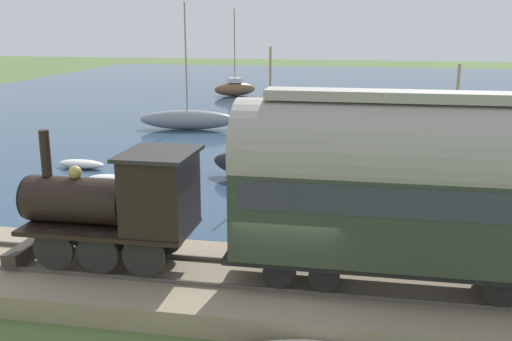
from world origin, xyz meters
TOP-DOWN VIEW (x-y plane):
  - ground_plane at (0.00, 0.00)m, footprint 200.00×200.00m
  - harbor_water at (43.08, 0.00)m, footprint 80.00×80.00m
  - rail_embankment at (0.47, 0.00)m, footprint 4.62×56.00m
  - steam_locomotive at (0.47, 4.55)m, footprint 2.21×5.10m
  - passenger_coach at (0.47, -2.94)m, footprint 2.56×8.97m
  - sailboat_navy at (7.78, -4.76)m, footprint 2.38×3.99m
  - sailboat_brown at (42.93, 11.08)m, footprint 3.16×4.25m
  - sailboat_black at (11.68, 2.42)m, footprint 3.81×6.28m
  - sailboat_gray at (24.28, 10.10)m, footprint 2.00×6.53m
  - rowboat_far_out at (12.83, 12.05)m, footprint 0.94×2.45m
  - rowboat_mid_harbor at (10.63, 9.60)m, footprint 0.97×1.94m

SIDE VIEW (x-z plane):
  - ground_plane at x=0.00m, z-range 0.00..0.00m
  - harbor_water at x=43.08m, z-range 0.00..0.01m
  - rowboat_mid_harbor at x=10.63m, z-range 0.01..0.35m
  - rowboat_far_out at x=12.83m, z-range 0.01..0.44m
  - rail_embankment at x=0.47m, z-range -0.06..0.65m
  - sailboat_gray at x=24.28m, z-range -3.43..4.81m
  - sailboat_black at x=11.68m, z-range -2.32..3.70m
  - sailboat_brown at x=42.93m, z-range -3.35..4.82m
  - sailboat_navy at x=7.78m, z-range -2.04..3.62m
  - steam_locomotive at x=0.47m, z-range 0.67..4.24m
  - passenger_coach at x=0.47m, z-range 0.92..5.72m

